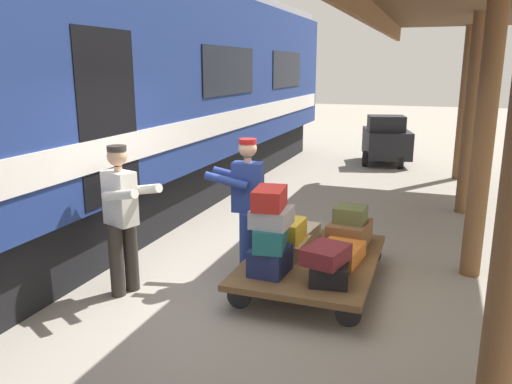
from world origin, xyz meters
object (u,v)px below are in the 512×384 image
object	(u,v)px
suitcase_brown_leather	(349,233)
suitcase_teal_softside	(271,237)
suitcase_red_plastic	(270,198)
porter_in_overalls	(246,203)
train_car	(7,105)
suitcase_tan_vintage	(286,247)
porter_by_door	(122,215)
baggage_tug	(386,140)
suitcase_olive_duffel	(350,214)
suitcase_cream_canvas	(299,233)
suitcase_orange_carryall	(340,253)
suitcase_navy_fabric	(270,260)
suitcase_yellow_case	(284,230)
suitcase_gray_aluminum	(272,217)
suitcase_black_hardshell	(330,271)
luggage_cart	(312,261)
suitcase_maroon_trunk	(326,254)

from	to	relation	value
suitcase_brown_leather	suitcase_teal_softside	distance (m)	1.41
suitcase_red_plastic	porter_in_overalls	distance (m)	0.84
train_car	suitcase_tan_vintage	xyz separation A→B (m)	(-3.50, -0.53, -1.64)
porter_by_door	baggage_tug	xyz separation A→B (m)	(-1.96, -9.13, -0.30)
porter_in_overalls	suitcase_olive_duffel	bearing A→B (deg)	-151.71
suitcase_cream_canvas	suitcase_tan_vintage	bearing A→B (deg)	90.00
suitcase_orange_carryall	suitcase_navy_fabric	size ratio (longest dim) A/B	1.35
porter_in_overalls	suitcase_cream_canvas	bearing A→B (deg)	-130.81
suitcase_brown_leather	suitcase_yellow_case	world-z (taller)	suitcase_yellow_case
baggage_tug	suitcase_orange_carryall	bearing A→B (deg)	92.14
suitcase_tan_vintage	suitcase_teal_softside	xyz separation A→B (m)	(-0.01, 0.61, 0.32)
suitcase_olive_duffel	suitcase_gray_aluminum	xyz separation A→B (m)	(0.64, 1.25, 0.25)
suitcase_black_hardshell	luggage_cart	bearing A→B (deg)	-61.39
luggage_cart	suitcase_black_hardshell	size ratio (longest dim) A/B	4.44
porter_in_overalls	baggage_tug	world-z (taller)	porter_in_overalls
suitcase_tan_vintage	suitcase_cream_canvas	distance (m)	0.60
suitcase_olive_duffel	train_car	bearing A→B (deg)	15.76
porter_in_overalls	baggage_tug	size ratio (longest dim) A/B	0.89
train_car	suitcase_brown_leather	bearing A→B (deg)	-164.72
suitcase_teal_softside	porter_in_overalls	size ratio (longest dim) A/B	0.29
suitcase_red_plastic	suitcase_maroon_trunk	bearing A→B (deg)	177.36
suitcase_tan_vintage	suitcase_cream_canvas	size ratio (longest dim) A/B	0.90
train_car	suitcase_yellow_case	size ratio (longest dim) A/B	44.93
suitcase_navy_fabric	luggage_cart	bearing A→B (deg)	-118.61
suitcase_teal_softside	suitcase_gray_aluminum	world-z (taller)	suitcase_gray_aluminum
suitcase_olive_duffel	porter_by_door	distance (m)	2.78
suitcase_maroon_trunk	suitcase_tan_vintage	bearing A→B (deg)	-45.66
suitcase_gray_aluminum	suitcase_olive_duffel	bearing A→B (deg)	-117.16
train_car	suitcase_gray_aluminum	size ratio (longest dim) A/B	48.40
suitcase_tan_vintage	porter_by_door	size ratio (longest dim) A/B	0.31
luggage_cart	suitcase_maroon_trunk	xyz separation A→B (m)	(-0.29, 0.63, 0.35)
suitcase_gray_aluminum	luggage_cart	bearing A→B (deg)	-117.35
suitcase_red_plastic	baggage_tug	xyz separation A→B (m)	(-0.36, -8.78, -0.55)
suitcase_orange_carryall	suitcase_olive_duffel	xyz separation A→B (m)	(0.00, -0.64, 0.30)
suitcase_yellow_case	suitcase_maroon_trunk	distance (m)	0.89
train_car	porter_by_door	size ratio (longest dim) A/B	12.31
suitcase_black_hardshell	suitcase_navy_fabric	world-z (taller)	suitcase_navy_fabric
suitcase_teal_softside	porter_in_overalls	distance (m)	0.83
suitcase_teal_softside	suitcase_brown_leather	bearing A→B (deg)	-118.13
suitcase_gray_aluminum	baggage_tug	distance (m)	8.79
suitcase_red_plastic	baggage_tug	world-z (taller)	baggage_tug
luggage_cart	suitcase_gray_aluminum	distance (m)	0.96
train_car	suitcase_black_hardshell	xyz separation A→B (m)	(-4.16, 0.07, -1.62)
luggage_cart	suitcase_orange_carryall	xyz separation A→B (m)	(-0.33, -0.00, 0.14)
luggage_cart	suitcase_brown_leather	distance (m)	0.71
suitcase_navy_fabric	suitcase_maroon_trunk	world-z (taller)	suitcase_maroon_trunk
suitcase_brown_leather	suitcase_black_hardshell	xyz separation A→B (m)	(0.00, 1.21, -0.04)
suitcase_orange_carryall	suitcase_yellow_case	world-z (taller)	suitcase_yellow_case
suitcase_gray_aluminum	porter_in_overalls	xyz separation A→B (m)	(0.53, -0.62, -0.05)
suitcase_olive_duffel	suitcase_orange_carryall	bearing A→B (deg)	90.29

